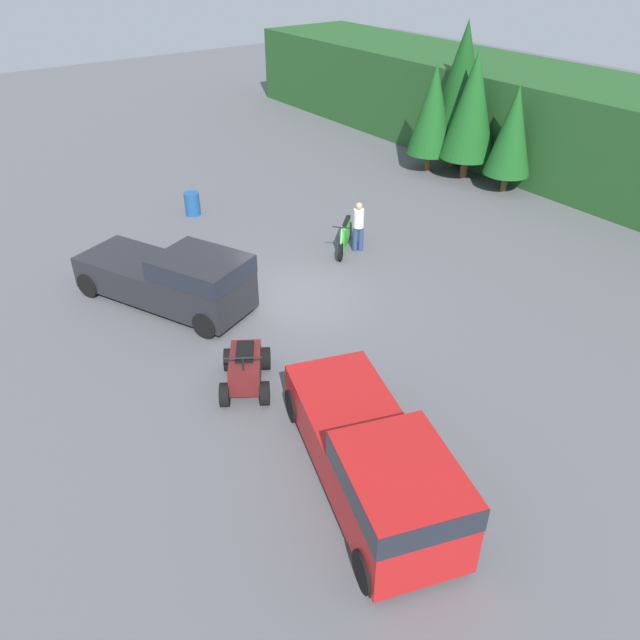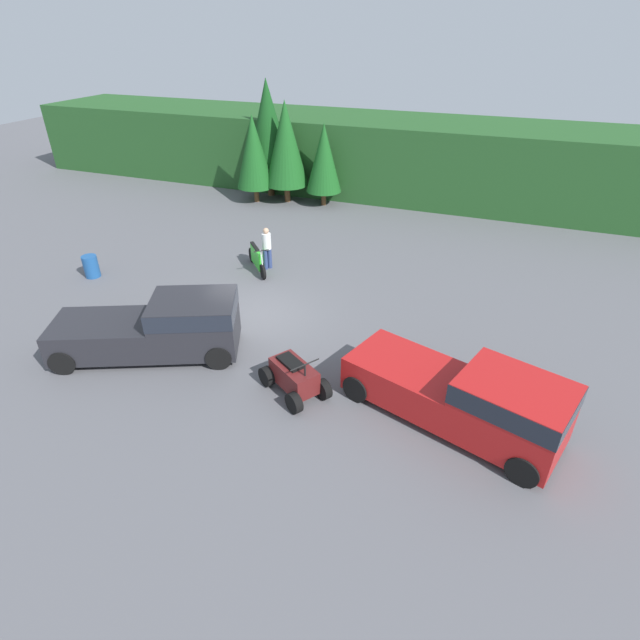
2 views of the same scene
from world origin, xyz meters
The scene contains 12 objects.
ground_plane centered at (0.00, 0.00, 0.00)m, with size 80.00×80.00×0.00m, color #5B5B60.
hillside_backdrop centered at (0.00, 16.00, 2.03)m, with size 44.00×6.00×4.06m.
tree_left centered at (-5.77, 11.44, 2.73)m, with size 2.05×2.05×4.65m.
tree_mid_left centered at (-5.53, 12.81, 3.67)m, with size 2.75×2.75×6.24m.
tree_mid_right centered at (-4.15, 12.05, 3.14)m, with size 2.35×2.35×5.34m.
tree_right centered at (-2.03, 12.20, 2.53)m, with size 1.90×1.90×4.31m.
pickup_truck_red centered at (7.46, -2.97, 0.97)m, with size 5.80×3.56×1.84m.
pickup_truck_second centered at (-1.55, -2.90, 0.97)m, with size 5.76×3.97×1.84m.
dirt_bike centered at (-1.65, 3.40, 0.49)m, with size 1.66×1.81×1.20m.
quad_atv centered at (2.86, -3.21, 0.48)m, with size 2.28×2.04×1.23m.
rider_person centered at (-1.31, 3.70, 0.95)m, with size 0.50×0.50×1.75m.
steel_barrel centered at (-7.52, 0.52, 0.44)m, with size 0.58×0.58×0.88m.
Camera 1 is at (13.66, -8.88, 9.67)m, focal length 35.00 mm.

